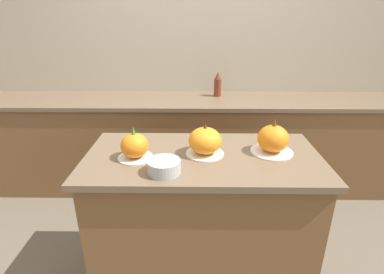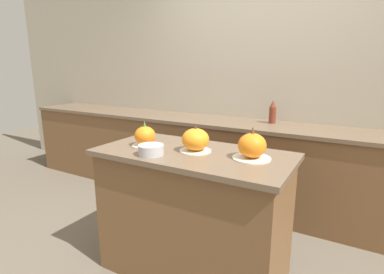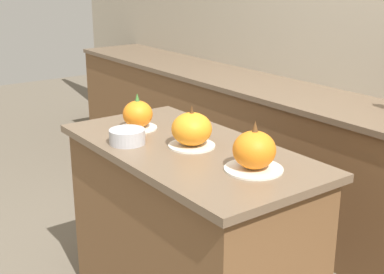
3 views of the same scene
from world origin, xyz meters
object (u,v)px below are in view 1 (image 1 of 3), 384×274
object	(u,v)px
pumpkin_cake_left	(135,146)
bottle_tall	(218,84)
pumpkin_cake_right	(273,140)
mixing_bowl	(164,167)
pumpkin_cake_center	(205,141)

from	to	relation	value
pumpkin_cake_left	bottle_tall	xyz separation A→B (m)	(0.53, 1.36, 0.03)
bottle_tall	pumpkin_cake_right	bearing A→B (deg)	-80.16
mixing_bowl	pumpkin_cake_center	bearing A→B (deg)	46.01
pumpkin_cake_left	bottle_tall	size ratio (longest dim) A/B	0.81
mixing_bowl	pumpkin_cake_right	bearing A→B (deg)	22.48
pumpkin_cake_right	mixing_bowl	xyz separation A→B (m)	(-0.58, -0.24, -0.04)
pumpkin_cake_right	pumpkin_cake_center	bearing A→B (deg)	-175.66
pumpkin_cake_left	bottle_tall	world-z (taller)	bottle_tall
pumpkin_cake_left	pumpkin_cake_right	distance (m)	0.76
pumpkin_cake_center	pumpkin_cake_right	xyz separation A→B (m)	(0.38, 0.03, 0.00)
mixing_bowl	pumpkin_cake_left	bearing A→B (deg)	137.38
pumpkin_cake_left	mixing_bowl	distance (m)	0.24
pumpkin_cake_center	pumpkin_cake_left	bearing A→B (deg)	-171.77
pumpkin_cake_left	bottle_tall	bearing A→B (deg)	68.66
pumpkin_cake_center	bottle_tall	distance (m)	1.31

